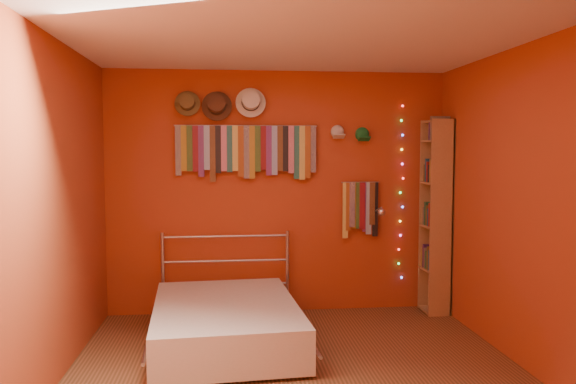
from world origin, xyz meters
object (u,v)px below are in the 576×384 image
object	(u,v)px
tie_rack	(247,149)
bed	(226,322)
reading_lamp	(381,212)
bookshelf	(439,215)

from	to	relation	value
tie_rack	bed	distance (m)	1.78
reading_lamp	bed	size ratio (longest dim) A/B	0.18
reading_lamp	tie_rack	bearing A→B (deg)	171.94
tie_rack	reading_lamp	bearing A→B (deg)	-8.06
reading_lamp	bed	distance (m)	1.94
reading_lamp	bookshelf	distance (m)	0.64
reading_lamp	bookshelf	size ratio (longest dim) A/B	0.17
bookshelf	bed	distance (m)	2.47
tie_rack	reading_lamp	size ratio (longest dim) A/B	4.37
reading_lamp	bed	bearing A→B (deg)	-154.44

